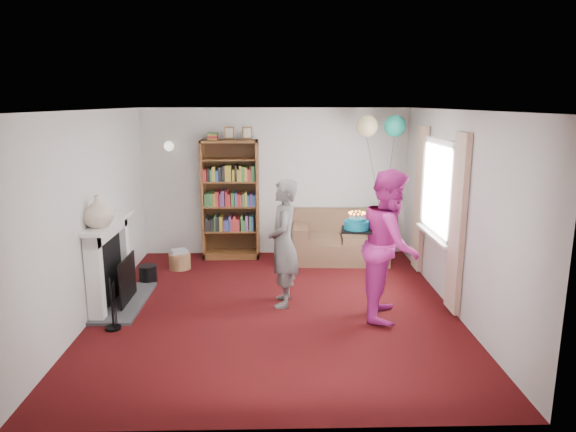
{
  "coord_description": "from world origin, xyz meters",
  "views": [
    {
      "loc": [
        -0.0,
        -6.18,
        2.59
      ],
      "look_at": [
        0.17,
        0.6,
        1.08
      ],
      "focal_mm": 32.0,
      "sensor_mm": 36.0,
      "label": 1
    }
  ],
  "objects_px": {
    "bookcase": "(231,201)",
    "person_magenta": "(390,244)",
    "sofa": "(340,241)",
    "person_striped": "(283,243)",
    "birthday_cake": "(357,225)"
  },
  "relations": [
    {
      "from": "sofa",
      "to": "person_striped",
      "type": "distance_m",
      "value": 2.22
    },
    {
      "from": "bookcase",
      "to": "birthday_cake",
      "type": "relative_size",
      "value": 6.2
    },
    {
      "from": "sofa",
      "to": "person_striped",
      "type": "xyz_separation_m",
      "value": [
        -0.97,
        -1.92,
        0.51
      ]
    },
    {
      "from": "sofa",
      "to": "person_magenta",
      "type": "bearing_deg",
      "value": -79.56
    },
    {
      "from": "person_magenta",
      "to": "birthday_cake",
      "type": "xyz_separation_m",
      "value": [
        -0.42,
        -0.06,
        0.26
      ]
    },
    {
      "from": "sofa",
      "to": "person_magenta",
      "type": "relative_size",
      "value": 0.85
    },
    {
      "from": "bookcase",
      "to": "person_striped",
      "type": "height_order",
      "value": "bookcase"
    },
    {
      "from": "bookcase",
      "to": "birthday_cake",
      "type": "bearing_deg",
      "value": -56.84
    },
    {
      "from": "person_magenta",
      "to": "sofa",
      "type": "bearing_deg",
      "value": 21.95
    },
    {
      "from": "person_striped",
      "to": "birthday_cake",
      "type": "bearing_deg",
      "value": 64.18
    },
    {
      "from": "person_magenta",
      "to": "birthday_cake",
      "type": "height_order",
      "value": "person_magenta"
    },
    {
      "from": "bookcase",
      "to": "person_magenta",
      "type": "bearing_deg",
      "value": -50.17
    },
    {
      "from": "bookcase",
      "to": "person_magenta",
      "type": "xyz_separation_m",
      "value": [
        2.13,
        -2.56,
        -0.06
      ]
    },
    {
      "from": "person_magenta",
      "to": "bookcase",
      "type": "bearing_deg",
      "value": 54.18
    },
    {
      "from": "bookcase",
      "to": "birthday_cake",
      "type": "xyz_separation_m",
      "value": [
        1.71,
        -2.62,
        0.2
      ]
    }
  ]
}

